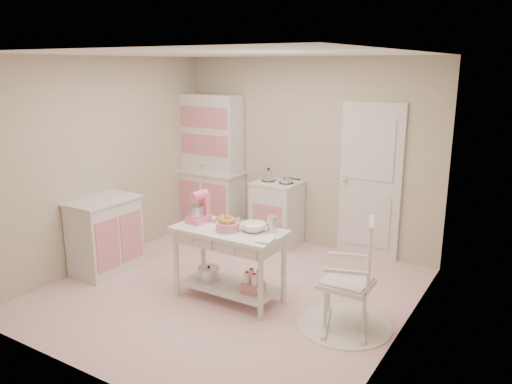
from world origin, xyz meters
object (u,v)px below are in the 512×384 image
(stove, at_px, (277,213))
(bread_basket, at_px, (228,226))
(work_table, at_px, (229,264))
(hutch, at_px, (209,164))
(base_cabinet, at_px, (105,235))
(stand_mixer, at_px, (198,207))
(rocking_chair, at_px, (347,274))

(stove, xyz_separation_m, bread_basket, (0.41, -1.80, 0.39))
(stove, xyz_separation_m, work_table, (0.39, -1.75, -0.06))
(stove, height_order, work_table, stove)
(work_table, height_order, bread_basket, bread_basket)
(hutch, distance_m, base_cabinet, 2.05)
(stand_mixer, distance_m, bread_basket, 0.46)
(base_cabinet, bearing_deg, bread_basket, 3.91)
(stove, xyz_separation_m, base_cabinet, (-1.34, -1.92, 0.00))
(rocking_chair, bearing_deg, hutch, 130.95)
(work_table, height_order, stand_mixer, stand_mixer)
(bread_basket, bearing_deg, stand_mixer, 170.96)
(stove, distance_m, bread_basket, 1.88)
(base_cabinet, distance_m, work_table, 1.74)
(stove, xyz_separation_m, stand_mixer, (-0.03, -1.73, 0.51))
(base_cabinet, height_order, rocking_chair, rocking_chair)
(rocking_chair, relative_size, stand_mixer, 3.24)
(base_cabinet, distance_m, stand_mixer, 1.42)
(hutch, bearing_deg, rocking_chair, -30.49)
(hutch, height_order, stove, hutch)
(stand_mixer, bearing_deg, hutch, 127.88)
(rocking_chair, height_order, work_table, rocking_chair)
(base_cabinet, bearing_deg, hutch, 85.85)
(stove, bearing_deg, stand_mixer, -91.07)
(stand_mixer, bearing_deg, bread_basket, -4.47)
(base_cabinet, xyz_separation_m, work_table, (1.73, 0.17, -0.06))
(work_table, relative_size, bread_basket, 4.80)
(stove, height_order, stand_mixer, stand_mixer)
(hutch, bearing_deg, stove, -2.39)
(hutch, relative_size, stove, 2.26)
(base_cabinet, distance_m, bread_basket, 1.80)
(hutch, height_order, work_table, hutch)
(rocking_chair, bearing_deg, bread_basket, 167.84)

